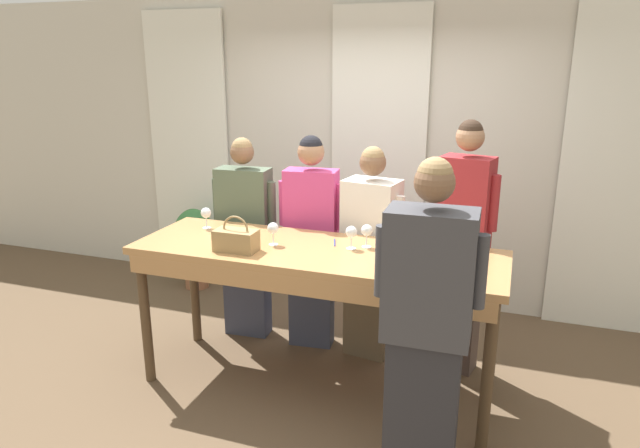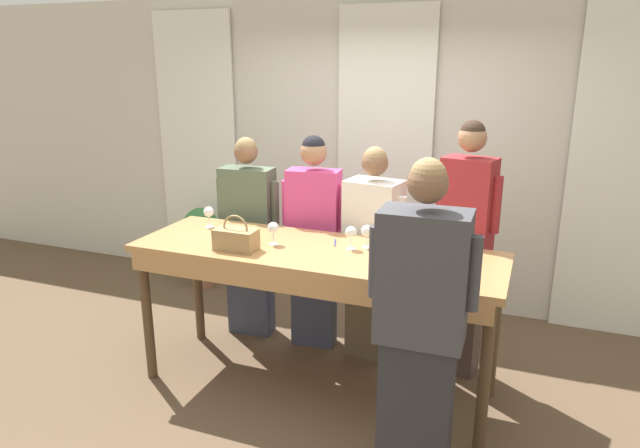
# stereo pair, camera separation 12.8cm
# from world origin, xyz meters

# --- Properties ---
(ground_plane) EXTENTS (18.00, 18.00, 0.00)m
(ground_plane) POSITION_xyz_m (0.00, 0.00, 0.00)
(ground_plane) COLOR brown
(wall_back) EXTENTS (12.00, 0.06, 2.80)m
(wall_back) POSITION_xyz_m (0.00, 1.74, 1.40)
(wall_back) COLOR beige
(wall_back) RESTS_ON ground_plane
(curtain_panel_left) EXTENTS (0.87, 0.03, 2.69)m
(curtain_panel_left) POSITION_xyz_m (-1.97, 1.68, 1.34)
(curtain_panel_left) COLOR white
(curtain_panel_left) RESTS_ON ground_plane
(curtain_panel_center) EXTENTS (0.87, 0.03, 2.69)m
(curtain_panel_center) POSITION_xyz_m (0.00, 1.68, 1.34)
(curtain_panel_center) COLOR white
(curtain_panel_center) RESTS_ON ground_plane
(curtain_panel_right) EXTENTS (0.87, 0.03, 2.69)m
(curtain_panel_right) POSITION_xyz_m (1.97, 1.68, 1.34)
(curtain_panel_right) COLOR white
(curtain_panel_right) RESTS_ON ground_plane
(tasting_bar) EXTENTS (2.47, 0.80, 1.03)m
(tasting_bar) POSITION_xyz_m (0.00, -0.03, 0.92)
(tasting_bar) COLOR #B27F4C
(tasting_bar) RESTS_ON ground_plane
(wine_bottle) EXTENTS (0.08, 0.08, 0.31)m
(wine_bottle) POSITION_xyz_m (0.51, -0.15, 1.14)
(wine_bottle) COLOR black
(wine_bottle) RESTS_ON tasting_bar
(handbag) EXTENTS (0.28, 0.15, 0.24)m
(handbag) POSITION_xyz_m (-0.48, -0.21, 1.10)
(handbag) COLOR #997A4C
(handbag) RESTS_ON tasting_bar
(wine_glass_front_left) EXTENTS (0.08, 0.08, 0.16)m
(wine_glass_front_left) POSITION_xyz_m (0.31, 0.15, 1.14)
(wine_glass_front_left) COLOR white
(wine_glass_front_left) RESTS_ON tasting_bar
(wine_glass_front_mid) EXTENTS (0.08, 0.08, 0.16)m
(wine_glass_front_mid) POSITION_xyz_m (-0.30, -0.01, 1.14)
(wine_glass_front_mid) COLOR white
(wine_glass_front_mid) RESTS_ON tasting_bar
(wine_glass_front_right) EXTENTS (0.08, 0.08, 0.16)m
(wine_glass_front_right) POSITION_xyz_m (-0.93, 0.18, 1.14)
(wine_glass_front_right) COLOR white
(wine_glass_front_right) RESTS_ON tasting_bar
(wine_glass_center_left) EXTENTS (0.08, 0.08, 0.16)m
(wine_glass_center_left) POSITION_xyz_m (0.92, 0.18, 1.14)
(wine_glass_center_left) COLOR white
(wine_glass_center_left) RESTS_ON tasting_bar
(wine_glass_center_mid) EXTENTS (0.08, 0.08, 0.16)m
(wine_glass_center_mid) POSITION_xyz_m (0.67, -0.23, 1.14)
(wine_glass_center_mid) COLOR white
(wine_glass_center_mid) RESTS_ON tasting_bar
(wine_glass_center_right) EXTENTS (0.08, 0.08, 0.16)m
(wine_glass_center_right) POSITION_xyz_m (0.22, 0.08, 1.14)
(wine_glass_center_right) COLOR white
(wine_glass_center_right) RESTS_ON tasting_bar
(pen) EXTENTS (0.05, 0.14, 0.01)m
(pen) POSITION_xyz_m (0.08, 0.16, 1.03)
(pen) COLOR #193399
(pen) RESTS_ON tasting_bar
(guest_olive_jacket) EXTENTS (0.54, 0.23, 1.65)m
(guest_olive_jacket) POSITION_xyz_m (-0.82, 0.59, 0.85)
(guest_olive_jacket) COLOR #383D51
(guest_olive_jacket) RESTS_ON ground_plane
(guest_pink_top) EXTENTS (0.52, 0.24, 1.69)m
(guest_pink_top) POSITION_xyz_m (-0.25, 0.59, 0.88)
(guest_pink_top) COLOR #383D51
(guest_pink_top) RESTS_ON ground_plane
(guest_cream_sweater) EXTENTS (0.51, 0.33, 1.64)m
(guest_cream_sweater) POSITION_xyz_m (0.22, 0.59, 0.83)
(guest_cream_sweater) COLOR brown
(guest_cream_sweater) RESTS_ON ground_plane
(guest_striped_shirt) EXTENTS (0.46, 0.29, 1.85)m
(guest_striped_shirt) POSITION_xyz_m (0.89, 0.59, 0.97)
(guest_striped_shirt) COLOR #473833
(guest_striped_shirt) RESTS_ON ground_plane
(host_pouring) EXTENTS (0.55, 0.27, 1.80)m
(host_pouring) POSITION_xyz_m (0.84, -0.69, 0.91)
(host_pouring) COLOR #28282D
(host_pouring) RESTS_ON ground_plane
(potted_plant) EXTENTS (0.42, 0.42, 0.82)m
(potted_plant) POSITION_xyz_m (-1.76, 1.31, 0.47)
(potted_plant) COLOR #935B3D
(potted_plant) RESTS_ON ground_plane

